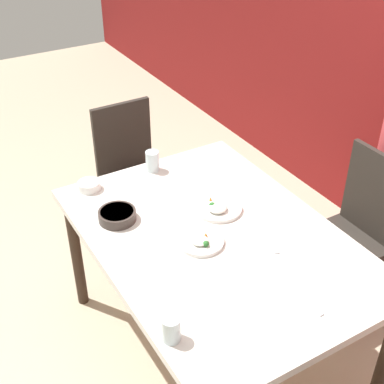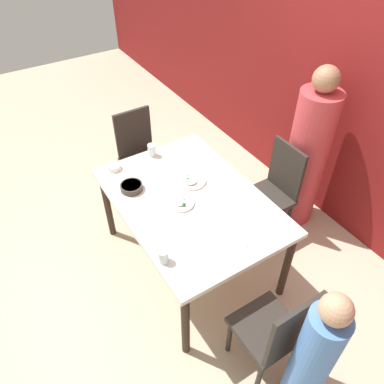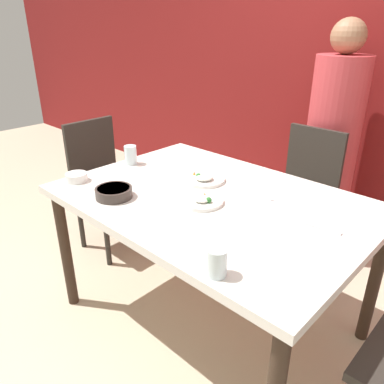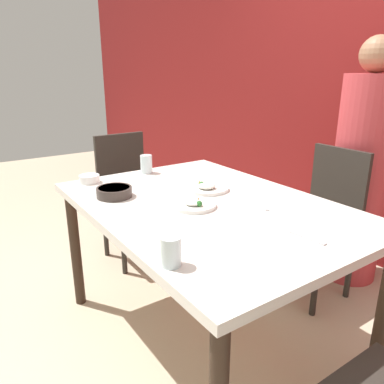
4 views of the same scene
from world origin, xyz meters
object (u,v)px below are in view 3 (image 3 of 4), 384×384
object	(u,v)px
bowl_curry	(114,192)
chair_adult_spot	(302,196)
plate_rice_adult	(201,201)
person_adult	(330,151)
glass_water_tall	(217,262)

from	to	relation	value
bowl_curry	chair_adult_spot	bearing A→B (deg)	72.08
chair_adult_spot	plate_rice_adult	world-z (taller)	chair_adult_spot
bowl_curry	person_adult	bearing A→B (deg)	75.89
chair_adult_spot	person_adult	distance (m)	0.41
person_adult	glass_water_tall	xyz separation A→B (m)	(0.37, -1.67, 0.09)
person_adult	plate_rice_adult	distance (m)	1.30
bowl_curry	plate_rice_adult	xyz separation A→B (m)	(0.35, 0.25, -0.01)
plate_rice_adult	glass_water_tall	size ratio (longest dim) A/B	2.06
person_adult	glass_water_tall	world-z (taller)	person_adult
bowl_curry	plate_rice_adult	bearing A→B (deg)	35.05
chair_adult_spot	person_adult	size ratio (longest dim) A/B	0.59
plate_rice_adult	person_adult	bearing A→B (deg)	88.35
chair_adult_spot	person_adult	bearing A→B (deg)	90.00
bowl_curry	plate_rice_adult	world-z (taller)	bowl_curry
chair_adult_spot	plate_rice_adult	distance (m)	0.99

